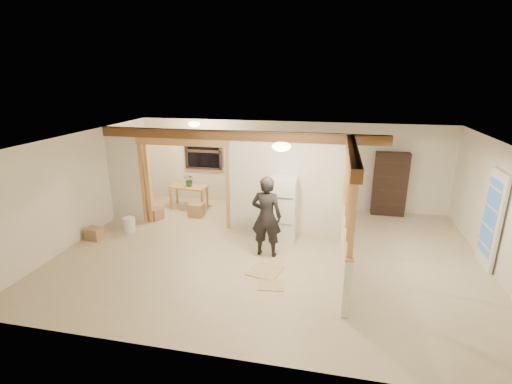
% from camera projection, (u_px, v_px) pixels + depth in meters
% --- Properties ---
extents(floor, '(9.00, 6.50, 0.01)m').
position_uv_depth(floor, '(269.00, 253.00, 8.18)').
color(floor, '#C9B595').
rests_on(floor, ground).
extents(ceiling, '(9.00, 6.50, 0.01)m').
position_uv_depth(ceiling, '(270.00, 140.00, 7.42)').
color(ceiling, white).
extents(wall_back, '(9.00, 0.01, 2.50)m').
position_uv_depth(wall_back, '(289.00, 164.00, 10.83)').
color(wall_back, silver).
rests_on(wall_back, floor).
extents(wall_front, '(9.00, 0.01, 2.50)m').
position_uv_depth(wall_front, '(226.00, 279.00, 4.77)').
color(wall_front, silver).
rests_on(wall_front, floor).
extents(wall_left, '(0.01, 6.50, 2.50)m').
position_uv_depth(wall_left, '(81.00, 187.00, 8.68)').
color(wall_left, silver).
rests_on(wall_left, floor).
extents(wall_right, '(0.01, 6.50, 2.50)m').
position_uv_depth(wall_right, '(507.00, 216.00, 6.91)').
color(wall_right, silver).
rests_on(wall_right, floor).
extents(partition_left_stub, '(0.90, 0.12, 2.50)m').
position_uv_depth(partition_left_stub, '(125.00, 175.00, 9.71)').
color(partition_left_stub, silver).
rests_on(partition_left_stub, floor).
extents(partition_center, '(2.80, 0.12, 2.50)m').
position_uv_depth(partition_center, '(286.00, 184.00, 8.88)').
color(partition_center, silver).
rests_on(partition_center, floor).
extents(doorway_frame, '(2.46, 0.14, 2.20)m').
position_uv_depth(doorway_frame, '(185.00, 184.00, 9.43)').
color(doorway_frame, tan).
rests_on(doorway_frame, floor).
extents(header_beam_back, '(7.00, 0.18, 0.22)m').
position_uv_depth(header_beam_back, '(237.00, 136.00, 8.77)').
color(header_beam_back, brown).
rests_on(header_beam_back, ceiling).
extents(header_beam_right, '(0.18, 3.30, 0.22)m').
position_uv_depth(header_beam_right, '(353.00, 154.00, 6.77)').
color(header_beam_right, brown).
rests_on(header_beam_right, ceiling).
extents(pony_wall, '(0.12, 3.20, 1.00)m').
position_uv_depth(pony_wall, '(345.00, 247.00, 7.34)').
color(pony_wall, silver).
rests_on(pony_wall, floor).
extents(stud_partition, '(0.14, 3.20, 1.32)m').
position_uv_depth(stud_partition, '(350.00, 191.00, 6.98)').
color(stud_partition, tan).
rests_on(stud_partition, pony_wall).
extents(window_back, '(1.12, 0.10, 1.10)m').
position_uv_depth(window_back, '(203.00, 151.00, 11.17)').
color(window_back, black).
rests_on(window_back, wall_back).
extents(french_door, '(0.12, 0.86, 2.00)m').
position_uv_depth(french_door, '(491.00, 220.00, 7.37)').
color(french_door, white).
rests_on(french_door, floor).
extents(ceiling_dome_main, '(0.36, 0.36, 0.16)m').
position_uv_depth(ceiling_dome_main, '(281.00, 147.00, 6.90)').
color(ceiling_dome_main, '#FFEABF').
rests_on(ceiling_dome_main, ceiling).
extents(ceiling_dome_util, '(0.32, 0.32, 0.14)m').
position_uv_depth(ceiling_dome_util, '(194.00, 124.00, 10.06)').
color(ceiling_dome_util, '#FFEABF').
rests_on(ceiling_dome_util, ceiling).
extents(hanging_bulb, '(0.07, 0.07, 0.07)m').
position_uv_depth(hanging_bulb, '(203.00, 140.00, 9.40)').
color(hanging_bulb, '#FFD88C').
rests_on(hanging_bulb, ceiling).
extents(refrigerator, '(0.63, 0.61, 1.53)m').
position_uv_depth(refrigerator, '(283.00, 208.00, 8.69)').
color(refrigerator, white).
rests_on(refrigerator, floor).
extents(woman, '(0.67, 0.45, 1.78)m').
position_uv_depth(woman, '(266.00, 217.00, 7.84)').
color(woman, black).
rests_on(woman, floor).
extents(work_table, '(1.11, 0.66, 0.66)m').
position_uv_depth(work_table, '(189.00, 197.00, 10.88)').
color(work_table, tan).
rests_on(work_table, floor).
extents(potted_plant, '(0.40, 0.37, 0.36)m').
position_uv_depth(potted_plant, '(190.00, 180.00, 10.72)').
color(potted_plant, '#326E2F').
rests_on(potted_plant, work_table).
extents(shop_vac, '(0.44, 0.44, 0.51)m').
position_uv_depth(shop_vac, '(144.00, 198.00, 11.04)').
color(shop_vac, '#A11E15').
rests_on(shop_vac, floor).
extents(bookshelf, '(0.89, 0.30, 1.77)m').
position_uv_depth(bookshelf, '(390.00, 184.00, 10.18)').
color(bookshelf, black).
rests_on(bookshelf, floor).
extents(bucket, '(0.33, 0.33, 0.37)m').
position_uv_depth(bucket, '(129.00, 225.00, 9.25)').
color(bucket, white).
rests_on(bucket, floor).
extents(box_util_a, '(0.40, 0.35, 0.34)m').
position_uv_depth(box_util_a, '(196.00, 209.00, 10.31)').
color(box_util_a, '#AD7F53').
rests_on(box_util_a, floor).
extents(box_util_b, '(0.43, 0.43, 0.30)m').
position_uv_depth(box_util_b, '(156.00, 214.00, 10.06)').
color(box_util_b, '#AD7F53').
rests_on(box_util_b, floor).
extents(box_front, '(0.38, 0.32, 0.29)m').
position_uv_depth(box_front, '(94.00, 233.00, 8.83)').
color(box_front, '#AD7F53').
rests_on(box_front, floor).
extents(floor_panel_near, '(0.74, 0.74, 0.02)m').
position_uv_depth(floor_panel_near, '(265.00, 271.00, 7.40)').
color(floor_panel_near, tan).
rests_on(floor_panel_near, floor).
extents(floor_panel_far, '(0.52, 0.43, 0.02)m').
position_uv_depth(floor_panel_far, '(271.00, 285.00, 6.91)').
color(floor_panel_far, tan).
rests_on(floor_panel_far, floor).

